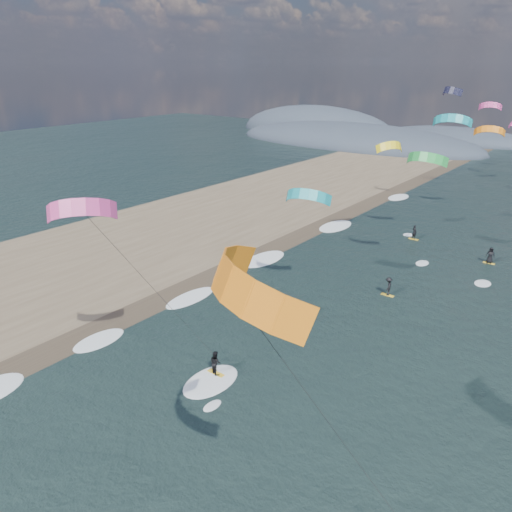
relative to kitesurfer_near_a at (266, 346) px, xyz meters
The scene contains 9 objects.
ground 14.65m from the kitesurfer_near_a, behind, with size 260.00×260.00×0.00m, color black.
sand_strip 37.25m from the kitesurfer_near_a, 161.48° to the left, with size 26.00×240.00×0.00m, color brown.
wet_sand_strip 26.84m from the kitesurfer_near_a, 152.55° to the left, with size 3.00×240.00×0.00m, color #382D23.
coastal_hills 122.57m from the kitesurfer_near_a, 116.59° to the left, with size 80.00×41.00×15.00m.
kitesurfer_near_a is the anchor object (origin of this frame).
kitesurfer_near_b 14.61m from the kitesurfer_near_a, 158.65° to the left, with size 6.83×9.16×12.91m.
far_kitesurfers 36.22m from the kitesurfer_near_a, 100.44° to the left, with size 9.78×16.28×1.69m.
bg_kite_field 55.97m from the kitesurfer_near_a, 99.67° to the left, with size 10.69×69.06×7.57m.
shoreline_surf 28.28m from the kitesurfer_near_a, 142.04° to the left, with size 2.40×79.40×0.11m.
Camera 1 is at (17.46, -11.62, 18.70)m, focal length 35.00 mm.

